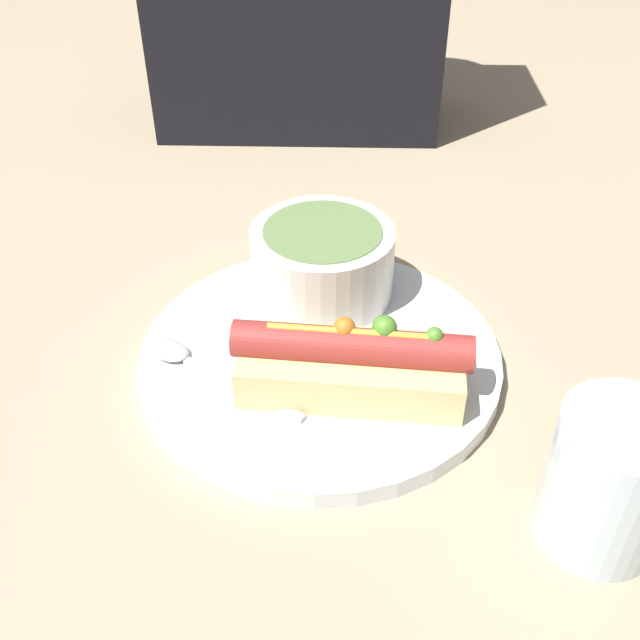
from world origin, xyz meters
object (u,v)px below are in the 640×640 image
Objects in this scene: soup_bowl at (317,259)px; spoon at (189,360)px; drinking_glass at (610,480)px; hot_dog at (352,363)px.

soup_bowl is 0.13m from spoon.
spoon is 1.36× the size of drinking_glass.
hot_dog is 1.32× the size of spoon.
hot_dog is 0.12m from soup_bowl.
hot_dog and soup_bowl have the same top height.
hot_dog is 0.12m from spoon.
spoon is at bearing 154.44° from drinking_glass.
drinking_glass is at bearing -51.65° from soup_bowl.
soup_bowl is 0.92× the size of spoon.
drinking_glass reaches higher than hot_dog.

